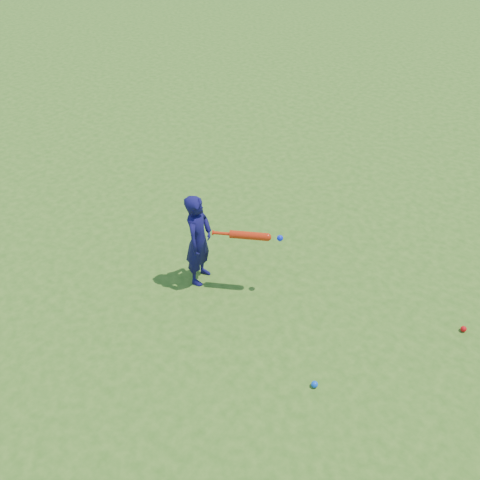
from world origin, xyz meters
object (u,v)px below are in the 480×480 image
at_px(child, 199,240).
at_px(ground_ball_blue, 315,384).
at_px(ground_ball_red, 464,329).
at_px(bat_swing, 252,236).

distance_m(child, ground_ball_blue, 2.15).
height_order(child, ground_ball_red, child).
bearing_deg(bat_swing, ground_ball_blue, -59.75).
bearing_deg(bat_swing, child, 175.36).
bearing_deg(ground_ball_red, bat_swing, -160.57).
relative_size(ground_ball_red, ground_ball_blue, 0.96).
bearing_deg(ground_ball_blue, ground_ball_red, 59.85).
bearing_deg(ground_ball_blue, child, 164.27).
xyz_separation_m(child, bat_swing, (0.59, 0.27, 0.17)).
height_order(ground_ball_blue, bat_swing, bat_swing).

